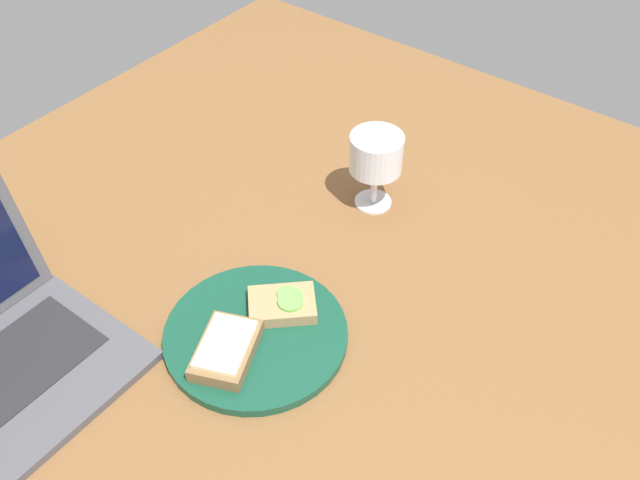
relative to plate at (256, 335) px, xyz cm
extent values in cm
cube|color=brown|center=(11.11, -2.51, -2.18)|extent=(140.00, 140.00, 3.00)
cylinder|color=#144733|center=(0.00, 0.00, 0.00)|extent=(25.08, 25.08, 1.35)
cube|color=#A88456|center=(5.25, -0.40, 1.62)|extent=(11.01, 11.13, 1.88)
cylinder|color=#6BB74C|center=(6.54, -1.05, 2.75)|extent=(3.24, 3.24, 0.38)
cylinder|color=#6BB74C|center=(5.62, -1.62, 2.79)|extent=(3.51, 3.51, 0.47)
cylinder|color=#6BB74C|center=(6.58, -0.10, 2.72)|extent=(2.68, 2.68, 0.32)
cube|color=brown|center=(-5.25, 0.40, 1.70)|extent=(12.44, 10.58, 2.06)
cube|color=#F4EAB7|center=(-5.25, 0.40, 3.04)|extent=(10.55, 8.93, 0.62)
cylinder|color=white|center=(33.06, 3.17, -0.48)|extent=(6.08, 6.08, 0.40)
cylinder|color=white|center=(33.06, 3.17, 3.09)|extent=(1.11, 1.11, 6.74)
cylinder|color=white|center=(33.06, 3.17, 9.51)|extent=(8.45, 8.45, 6.09)
cylinder|color=white|center=(33.06, 3.17, 9.05)|extent=(7.77, 7.77, 5.17)
cube|color=#4C4C51|center=(-26.32, 19.09, -0.06)|extent=(32.93, 23.04, 1.24)
camera|label=1|loc=(-43.19, -43.85, 76.41)|focal=40.00mm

